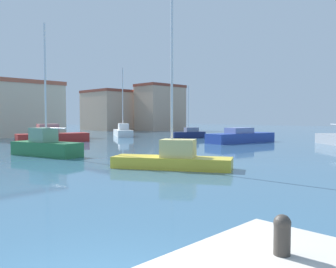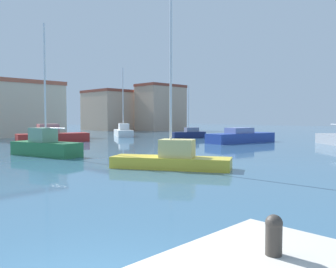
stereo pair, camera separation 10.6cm
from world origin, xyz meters
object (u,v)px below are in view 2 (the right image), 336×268
sailboat_yellow_distant_north (172,158)px  sailboat_green_behind_lamppost (45,146)px  sailboat_white_inner_mooring (123,132)px  motorboat_red_outer_mooring (52,136)px  sailboat_navy_center_channel (189,134)px  motorboat_blue_near_pier (241,137)px  mooring_bollard (274,233)px

sailboat_yellow_distant_north → sailboat_green_behind_lamppost: 9.91m
sailboat_white_inner_mooring → motorboat_red_outer_mooring: 12.30m
sailboat_navy_center_channel → sailboat_green_behind_lamppost: sailboat_green_behind_lamppost is taller
motorboat_blue_near_pier → mooring_bollard: bearing=-145.9°
motorboat_red_outer_mooring → motorboat_blue_near_pier: bearing=-46.1°
sailboat_white_inner_mooring → sailboat_green_behind_lamppost: size_ratio=1.06×
sailboat_yellow_distant_north → sailboat_green_behind_lamppost: sailboat_yellow_distant_north is taller
sailboat_white_inner_mooring → motorboat_blue_near_pier: bearing=-85.4°
mooring_bollard → motorboat_blue_near_pier: size_ratio=0.06×
motorboat_red_outer_mooring → motorboat_blue_near_pier: 18.93m
mooring_bollard → motorboat_blue_near_pier: motorboat_blue_near_pier is taller
motorboat_blue_near_pier → sailboat_white_inner_mooring: bearing=94.6°
sailboat_green_behind_lamppost → motorboat_blue_near_pier: bearing=-6.7°
mooring_bollard → sailboat_green_behind_lamppost: (6.59, 19.68, -0.57)m
sailboat_navy_center_channel → motorboat_blue_near_pier: 8.89m
motorboat_blue_near_pier → sailboat_green_behind_lamppost: 19.32m
sailboat_yellow_distant_north → sailboat_navy_center_channel: sailboat_yellow_distant_north is taller
mooring_bollard → sailboat_green_behind_lamppost: sailboat_green_behind_lamppost is taller
motorboat_red_outer_mooring → sailboat_green_behind_lamppost: bearing=-118.0°
mooring_bollard → sailboat_yellow_distant_north: size_ratio=0.05×
sailboat_white_inner_mooring → sailboat_yellow_distant_north: (-15.89, -24.80, -0.07)m
sailboat_white_inner_mooring → sailboat_navy_center_channel: size_ratio=1.43×
mooring_bollard → sailboat_white_inner_mooring: bearing=55.0°
mooring_bollard → sailboat_navy_center_channel: bearing=43.3°
mooring_bollard → motorboat_red_outer_mooring: (12.64, 31.06, -0.62)m
sailboat_navy_center_channel → sailboat_green_behind_lamppost: (-21.13, -6.43, 0.14)m
sailboat_white_inner_mooring → sailboat_yellow_distant_north: bearing=-122.6°
sailboat_yellow_distant_north → motorboat_blue_near_pier: sailboat_yellow_distant_north is taller
motorboat_blue_near_pier → sailboat_navy_center_channel: bearing=77.4°
sailboat_yellow_distant_north → motorboat_red_outer_mooring: size_ratio=1.23×
sailboat_white_inner_mooring → motorboat_blue_near_pier: sailboat_white_inner_mooring is taller
sailboat_yellow_distant_north → motorboat_blue_near_pier: size_ratio=1.12×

